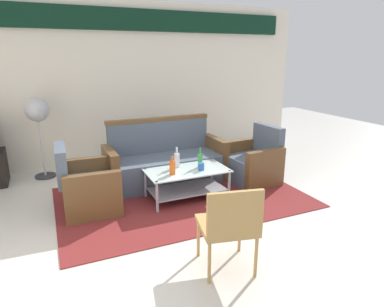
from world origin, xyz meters
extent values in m
plane|color=beige|center=(0.00, 0.00, 0.00)|extent=(14.00, 14.00, 0.00)
cube|color=silver|center=(0.00, 3.06, 1.40)|extent=(6.52, 0.12, 2.80)
cube|color=black|center=(0.00, 2.97, 2.47)|extent=(5.76, 0.08, 0.36)
cube|color=maroon|center=(0.00, 0.95, 0.01)|extent=(3.28, 2.11, 0.01)
cube|color=#4C5666|center=(-0.01, 1.55, 0.22)|extent=(1.61, 0.73, 0.42)
cube|color=#4C5666|center=(-0.01, 1.87, 0.67)|extent=(1.60, 0.17, 0.48)
cube|color=brown|center=(0.83, 1.56, 0.32)|extent=(0.13, 0.70, 0.62)
cube|color=brown|center=(-0.85, 1.54, 0.32)|extent=(0.13, 0.70, 0.62)
cube|color=brown|center=(-0.01, 1.87, 0.94)|extent=(1.64, 0.13, 0.06)
cube|color=#4C5666|center=(-1.19, 1.07, 0.21)|extent=(0.68, 0.62, 0.40)
cube|color=#4C5666|center=(-1.50, 1.09, 0.64)|extent=(0.14, 0.60, 0.45)
cube|color=brown|center=(-1.18, 1.40, 0.30)|extent=(0.66, 0.12, 0.58)
cube|color=brown|center=(-1.20, 0.74, 0.30)|extent=(0.66, 0.12, 0.58)
cube|color=#4C5666|center=(1.20, 1.09, 0.21)|extent=(0.71, 0.65, 0.40)
cube|color=#4C5666|center=(1.50, 1.11, 0.64)|extent=(0.17, 0.61, 0.45)
cube|color=brown|center=(1.22, 0.76, 0.30)|extent=(0.67, 0.15, 0.58)
cube|color=brown|center=(1.17, 1.42, 0.30)|extent=(0.67, 0.15, 0.58)
cube|color=silver|center=(0.05, 0.91, 0.40)|extent=(1.10, 0.60, 0.02)
cube|color=#9E9EA5|center=(0.05, 0.91, 0.13)|extent=(1.00, 0.52, 0.02)
cylinder|color=#9E9EA5|center=(-0.46, 1.17, 0.21)|extent=(0.04, 0.04, 0.40)
cylinder|color=#9E9EA5|center=(0.56, 1.17, 0.21)|extent=(0.04, 0.04, 0.40)
cylinder|color=#9E9EA5|center=(-0.46, 0.65, 0.21)|extent=(0.04, 0.04, 0.40)
cylinder|color=#9E9EA5|center=(0.56, 0.65, 0.21)|extent=(0.04, 0.04, 0.40)
cylinder|color=#D85919|center=(-0.18, 0.83, 0.50)|extent=(0.08, 0.08, 0.17)
cylinder|color=#D85919|center=(-0.18, 0.83, 0.62)|extent=(0.03, 0.03, 0.07)
cylinder|color=silver|center=(-0.03, 1.06, 0.51)|extent=(0.07, 0.07, 0.20)
cylinder|color=silver|center=(-0.03, 1.06, 0.65)|extent=(0.03, 0.03, 0.09)
cylinder|color=#2D8C38|center=(0.26, 0.94, 0.50)|extent=(0.06, 0.06, 0.19)
cylinder|color=#2D8C38|center=(0.26, 0.94, 0.64)|extent=(0.02, 0.02, 0.08)
cylinder|color=#2659A5|center=(0.22, 0.82, 0.46)|extent=(0.08, 0.08, 0.10)
cylinder|color=#2D2D33|center=(-1.72, 2.60, 0.01)|extent=(0.32, 0.32, 0.03)
cylinder|color=#B2B2B7|center=(-1.72, 2.60, 0.51)|extent=(0.03, 0.03, 0.95)
sphere|color=#B2B2B7|center=(-1.72, 2.60, 1.09)|extent=(0.36, 0.36, 0.36)
cube|color=#AD844C|center=(-0.23, -0.66, 0.42)|extent=(0.57, 0.57, 0.04)
cube|color=#AD844C|center=(-0.27, -0.87, 0.64)|extent=(0.48, 0.14, 0.40)
cylinder|color=#AD844C|center=(-0.39, -0.41, 0.21)|extent=(0.03, 0.03, 0.42)
cylinder|color=#AD844C|center=(0.02, -0.50, 0.21)|extent=(0.03, 0.03, 0.42)
cylinder|color=#AD844C|center=(-0.47, -0.82, 0.21)|extent=(0.03, 0.03, 0.42)
cylinder|color=#AD844C|center=(-0.06, -0.91, 0.21)|extent=(0.03, 0.03, 0.42)
camera|label=1|loc=(-1.60, -3.00, 1.89)|focal=31.24mm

